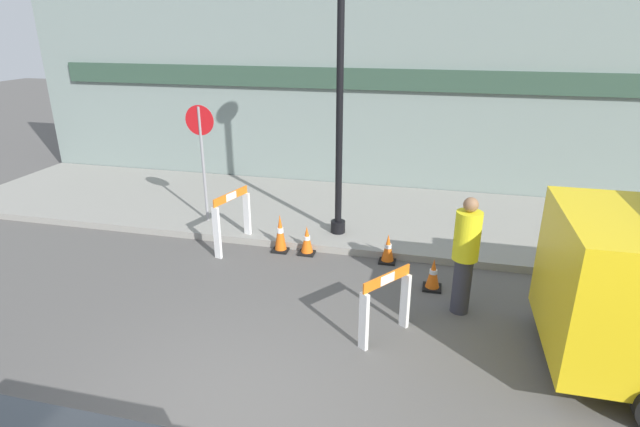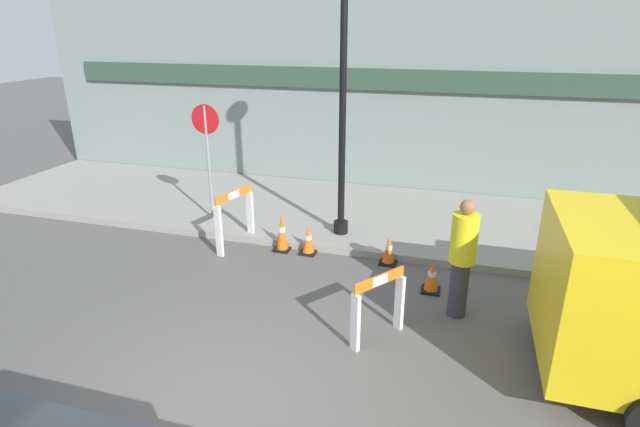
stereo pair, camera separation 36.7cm
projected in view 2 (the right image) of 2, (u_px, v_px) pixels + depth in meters
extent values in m
plane|color=#565451|center=(211.00, 425.00, 5.39)|extent=(60.00, 60.00, 0.00)
cube|color=gray|center=(348.00, 213.00, 11.18)|extent=(18.00, 3.97, 0.14)
cube|color=gray|center=(370.00, 81.00, 12.07)|extent=(18.00, 0.12, 5.50)
cube|color=#2D4738|center=(369.00, 79.00, 11.96)|extent=(16.20, 0.10, 0.50)
cylinder|color=black|center=(341.00, 227.00, 9.94)|extent=(0.29, 0.29, 0.24)
cylinder|color=black|center=(343.00, 117.00, 9.15)|extent=(0.13, 0.13, 4.63)
cylinder|color=gray|center=(209.00, 164.00, 10.29)|extent=(0.06, 0.06, 2.39)
cylinder|color=red|center=(205.00, 119.00, 9.96)|extent=(0.60, 0.02, 0.60)
cube|color=white|center=(250.00, 216.00, 9.85)|extent=(0.14, 0.09, 0.99)
cube|color=white|center=(219.00, 231.00, 9.13)|extent=(0.14, 0.09, 0.99)
cube|color=orange|center=(233.00, 195.00, 9.29)|extent=(0.28, 0.94, 0.15)
cube|color=white|center=(233.00, 195.00, 9.29)|extent=(0.11, 0.29, 0.14)
cube|color=white|center=(355.00, 323.00, 6.49)|extent=(0.14, 0.13, 0.83)
cube|color=white|center=(399.00, 303.00, 6.95)|extent=(0.14, 0.13, 0.83)
cube|color=orange|center=(380.00, 280.00, 6.54)|extent=(0.54, 0.72, 0.15)
cube|color=white|center=(380.00, 280.00, 6.54)|extent=(0.18, 0.23, 0.14)
cube|color=black|center=(308.00, 252.00, 9.40)|extent=(0.30, 0.30, 0.04)
cone|color=orange|center=(308.00, 239.00, 9.30)|extent=(0.22, 0.22, 0.51)
cylinder|color=white|center=(308.00, 238.00, 9.29)|extent=(0.13, 0.13, 0.07)
cube|color=black|center=(282.00, 249.00, 9.53)|extent=(0.30, 0.30, 0.04)
cone|color=orange|center=(282.00, 231.00, 9.40)|extent=(0.23, 0.22, 0.70)
cylinder|color=white|center=(282.00, 229.00, 9.39)|extent=(0.13, 0.13, 0.10)
cube|color=black|center=(431.00, 290.00, 8.07)|extent=(0.30, 0.30, 0.04)
cone|color=orange|center=(432.00, 275.00, 7.97)|extent=(0.22, 0.22, 0.50)
cylinder|color=white|center=(432.00, 274.00, 7.96)|extent=(0.13, 0.13, 0.07)
cube|color=black|center=(388.00, 262.00, 9.00)|extent=(0.30, 0.30, 0.04)
cone|color=orange|center=(389.00, 249.00, 8.91)|extent=(0.23, 0.22, 0.50)
cylinder|color=white|center=(389.00, 247.00, 8.90)|extent=(0.13, 0.13, 0.07)
cylinder|color=#33333D|center=(458.00, 289.00, 7.28)|extent=(0.32, 0.32, 0.87)
cylinder|color=yellow|center=(464.00, 238.00, 6.99)|extent=(0.44, 0.44, 0.73)
sphere|color=#8E6647|center=(468.00, 207.00, 6.82)|extent=(0.25, 0.25, 0.21)
cylinder|color=black|center=(608.00, 314.00, 6.89)|extent=(0.60, 0.18, 0.60)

